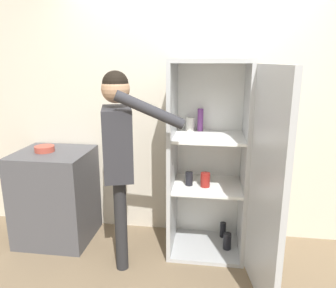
% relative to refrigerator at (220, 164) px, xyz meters
% --- Properties ---
extents(ground_plane, '(12.00, 12.00, 0.00)m').
position_rel_refrigerator_xyz_m(ground_plane, '(-0.28, -0.53, -0.90)').
color(ground_plane, '#7A664C').
extents(wall_back, '(7.00, 0.06, 2.55)m').
position_rel_refrigerator_xyz_m(wall_back, '(-0.28, 0.45, 0.38)').
color(wall_back, beige).
rests_on(wall_back, ground_plane).
extents(refrigerator, '(0.86, 1.29, 1.81)m').
position_rel_refrigerator_xyz_m(refrigerator, '(0.00, 0.00, 0.00)').
color(refrigerator, '#B7BABC').
rests_on(refrigerator, ground_plane).
extents(person, '(0.75, 0.54, 1.72)m').
position_rel_refrigerator_xyz_m(person, '(-0.85, -0.24, 0.21)').
color(person, '#262628').
rests_on(person, ground_plane).
extents(counter, '(0.70, 0.64, 0.93)m').
position_rel_refrigerator_xyz_m(counter, '(-1.62, 0.08, -0.43)').
color(counter, '#4C4C51').
rests_on(counter, ground_plane).
extents(bowl, '(0.19, 0.19, 0.06)m').
position_rel_refrigerator_xyz_m(bowl, '(-1.70, 0.08, 0.06)').
color(bowl, '#B24738').
rests_on(bowl, counter).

